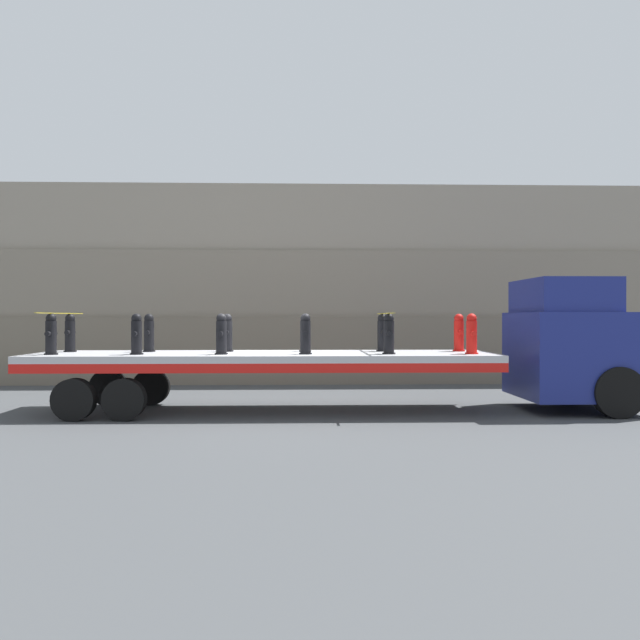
{
  "coord_description": "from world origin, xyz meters",
  "views": [
    {
      "loc": [
        0.84,
        -14.43,
        2.18
      ],
      "look_at": [
        1.28,
        0.0,
        2.12
      ],
      "focal_mm": 35.0,
      "sensor_mm": 36.0,
      "label": 1
    }
  ],
  "objects_px": {
    "fire_hydrant_black_far_0": "(70,333)",
    "fire_hydrant_black_far_1": "(149,333)",
    "fire_hydrant_black_far_3": "(305,333)",
    "fire_hydrant_black_near_1": "(137,334)",
    "flatbed_trailer": "(239,363)",
    "fire_hydrant_red_far_5": "(459,333)",
    "truck_cab": "(576,344)",
    "fire_hydrant_black_far_4": "(382,333)",
    "fire_hydrant_red_near_5": "(472,334)",
    "fire_hydrant_black_near_3": "(305,334)",
    "fire_hydrant_black_far_2": "(227,333)",
    "fire_hydrant_black_near_4": "(389,334)",
    "fire_hydrant_black_near_0": "(51,335)",
    "fire_hydrant_black_near_2": "(221,334)"
  },
  "relations": [
    {
      "from": "fire_hydrant_black_far_0",
      "to": "fire_hydrant_black_far_1",
      "type": "distance_m",
      "value": 1.87
    },
    {
      "from": "fire_hydrant_black_far_3",
      "to": "fire_hydrant_black_near_1",
      "type": "bearing_deg",
      "value": -163.18
    },
    {
      "from": "flatbed_trailer",
      "to": "fire_hydrant_red_far_5",
      "type": "distance_m",
      "value": 5.34
    },
    {
      "from": "truck_cab",
      "to": "fire_hydrant_black_far_4",
      "type": "relative_size",
      "value": 3.38
    },
    {
      "from": "fire_hydrant_black_far_1",
      "to": "fire_hydrant_red_near_5",
      "type": "distance_m",
      "value": 7.55
    },
    {
      "from": "fire_hydrant_black_near_3",
      "to": "fire_hydrant_red_near_5",
      "type": "distance_m",
      "value": 3.73
    },
    {
      "from": "fire_hydrant_black_far_3",
      "to": "fire_hydrant_black_far_2",
      "type": "bearing_deg",
      "value": 180.0
    },
    {
      "from": "truck_cab",
      "to": "fire_hydrant_red_far_5",
      "type": "height_order",
      "value": "truck_cab"
    },
    {
      "from": "fire_hydrant_black_far_2",
      "to": "fire_hydrant_black_far_4",
      "type": "relative_size",
      "value": 1.0
    },
    {
      "from": "fire_hydrant_black_far_0",
      "to": "flatbed_trailer",
      "type": "bearing_deg",
      "value": -7.9
    },
    {
      "from": "fire_hydrant_black_near_4",
      "to": "fire_hydrant_black_near_1",
      "type": "bearing_deg",
      "value": 180.0
    },
    {
      "from": "flatbed_trailer",
      "to": "fire_hydrant_black_near_0",
      "type": "distance_m",
      "value": 4.16
    },
    {
      "from": "truck_cab",
      "to": "fire_hydrant_black_near_1",
      "type": "distance_m",
      "value": 10.12
    },
    {
      "from": "fire_hydrant_black_near_0",
      "to": "fire_hydrant_black_far_3",
      "type": "xyz_separation_m",
      "value": [
        5.6,
        1.13,
        0.0
      ]
    },
    {
      "from": "fire_hydrant_black_far_2",
      "to": "fire_hydrant_black_near_4",
      "type": "relative_size",
      "value": 1.0
    },
    {
      "from": "fire_hydrant_black_near_2",
      "to": "fire_hydrant_red_near_5",
      "type": "relative_size",
      "value": 1.0
    },
    {
      "from": "truck_cab",
      "to": "fire_hydrant_black_far_4",
      "type": "height_order",
      "value": "truck_cab"
    },
    {
      "from": "fire_hydrant_black_near_2",
      "to": "fire_hydrant_black_near_1",
      "type": "bearing_deg",
      "value": 180.0
    },
    {
      "from": "fire_hydrant_black_near_0",
      "to": "fire_hydrant_red_near_5",
      "type": "height_order",
      "value": "same"
    },
    {
      "from": "flatbed_trailer",
      "to": "fire_hydrant_black_near_1",
      "type": "height_order",
      "value": "fire_hydrant_black_near_1"
    },
    {
      "from": "truck_cab",
      "to": "fire_hydrant_black_near_1",
      "type": "height_order",
      "value": "truck_cab"
    },
    {
      "from": "fire_hydrant_black_far_4",
      "to": "fire_hydrant_red_far_5",
      "type": "distance_m",
      "value": 1.87
    },
    {
      "from": "fire_hydrant_black_near_2",
      "to": "fire_hydrant_black_near_3",
      "type": "relative_size",
      "value": 1.0
    },
    {
      "from": "fire_hydrant_black_near_3",
      "to": "fire_hydrant_red_near_5",
      "type": "xyz_separation_m",
      "value": [
        3.73,
        0.0,
        0.0
      ]
    },
    {
      "from": "fire_hydrant_black_far_1",
      "to": "fire_hydrant_black_far_2",
      "type": "relative_size",
      "value": 1.0
    },
    {
      "from": "fire_hydrant_black_far_0",
      "to": "fire_hydrant_black_near_4",
      "type": "xyz_separation_m",
      "value": [
        7.47,
        -1.13,
        0.0
      ]
    },
    {
      "from": "fire_hydrant_black_far_2",
      "to": "fire_hydrant_red_far_5",
      "type": "height_order",
      "value": "same"
    },
    {
      "from": "fire_hydrant_black_near_0",
      "to": "fire_hydrant_black_near_2",
      "type": "height_order",
      "value": "same"
    },
    {
      "from": "fire_hydrant_black_far_3",
      "to": "truck_cab",
      "type": "bearing_deg",
      "value": -5.06
    },
    {
      "from": "fire_hydrant_black_near_0",
      "to": "fire_hydrant_red_near_5",
      "type": "bearing_deg",
      "value": 0.0
    },
    {
      "from": "fire_hydrant_black_far_1",
      "to": "fire_hydrant_red_near_5",
      "type": "height_order",
      "value": "same"
    },
    {
      "from": "fire_hydrant_black_far_0",
      "to": "fire_hydrant_black_near_0",
      "type": "bearing_deg",
      "value": -90.0
    },
    {
      "from": "fire_hydrant_black_near_3",
      "to": "fire_hydrant_red_near_5",
      "type": "height_order",
      "value": "same"
    },
    {
      "from": "fire_hydrant_black_far_4",
      "to": "fire_hydrant_black_far_2",
      "type": "bearing_deg",
      "value": 180.0
    },
    {
      "from": "fire_hydrant_black_near_1",
      "to": "fire_hydrant_black_near_4",
      "type": "relative_size",
      "value": 1.0
    },
    {
      "from": "flatbed_trailer",
      "to": "fire_hydrant_black_far_3",
      "type": "xyz_separation_m",
      "value": [
        1.54,
        0.56,
        0.68
      ]
    },
    {
      "from": "truck_cab",
      "to": "fire_hydrant_black_near_4",
      "type": "bearing_deg",
      "value": -172.86
    },
    {
      "from": "fire_hydrant_black_near_0",
      "to": "fire_hydrant_black_far_0",
      "type": "bearing_deg",
      "value": 90.0
    },
    {
      "from": "truck_cab",
      "to": "fire_hydrant_black_far_0",
      "type": "distance_m",
      "value": 11.99
    },
    {
      "from": "fire_hydrant_black_far_0",
      "to": "fire_hydrant_black_near_1",
      "type": "xyz_separation_m",
      "value": [
        1.87,
        -1.13,
        0.0
      ]
    },
    {
      "from": "fire_hydrant_black_near_0",
      "to": "fire_hydrant_black_far_4",
      "type": "distance_m",
      "value": 7.55
    },
    {
      "from": "fire_hydrant_black_near_1",
      "to": "fire_hydrant_black_far_3",
      "type": "bearing_deg",
      "value": 16.82
    },
    {
      "from": "fire_hydrant_black_near_1",
      "to": "fire_hydrant_black_near_3",
      "type": "relative_size",
      "value": 1.0
    },
    {
      "from": "fire_hydrant_black_far_0",
      "to": "fire_hydrant_black_near_1",
      "type": "relative_size",
      "value": 1.0
    },
    {
      "from": "fire_hydrant_black_near_1",
      "to": "fire_hydrant_red_far_5",
      "type": "xyz_separation_m",
      "value": [
        7.47,
        1.13,
        0.0
      ]
    },
    {
      "from": "truck_cab",
      "to": "fire_hydrant_black_far_3",
      "type": "height_order",
      "value": "truck_cab"
    },
    {
      "from": "fire_hydrant_black_near_1",
      "to": "fire_hydrant_black_far_4",
      "type": "relative_size",
      "value": 1.0
    },
    {
      "from": "fire_hydrant_black_far_0",
      "to": "fire_hydrant_black_far_4",
      "type": "xyz_separation_m",
      "value": [
        7.47,
        0.0,
        0.0
      ]
    },
    {
      "from": "fire_hydrant_black_far_0",
      "to": "fire_hydrant_black_far_3",
      "type": "height_order",
      "value": "same"
    },
    {
      "from": "truck_cab",
      "to": "fire_hydrant_red_near_5",
      "type": "height_order",
      "value": "truck_cab"
    }
  ]
}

